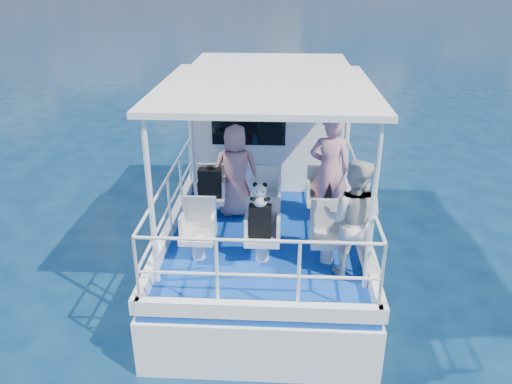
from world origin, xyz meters
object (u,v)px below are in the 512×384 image
passenger_stbd_aft (353,219)px  passenger_port_fwd (236,171)px  backpack_center (260,221)px  panda (260,195)px

passenger_stbd_aft → passenger_port_fwd: bearing=-30.5°
passenger_port_fwd → passenger_stbd_aft: bearing=129.1°
passenger_port_fwd → passenger_stbd_aft: (1.67, -1.73, 0.05)m
passenger_stbd_aft → backpack_center: size_ratio=3.55×
passenger_port_fwd → passenger_stbd_aft: passenger_stbd_aft is taller
passenger_port_fwd → passenger_stbd_aft: 2.41m
passenger_stbd_aft → panda: passenger_stbd_aft is taller
passenger_port_fwd → backpack_center: 1.53m
panda → passenger_stbd_aft: bearing=-12.5°
passenger_stbd_aft → backpack_center: (-1.21, 0.28, -0.20)m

